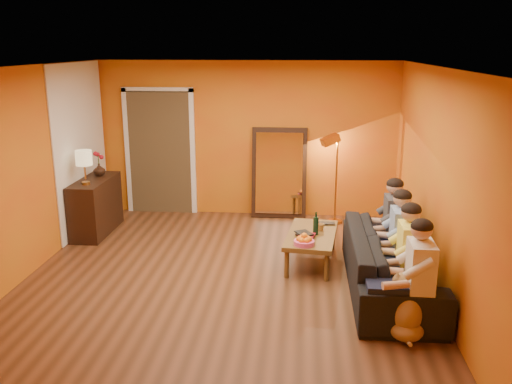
# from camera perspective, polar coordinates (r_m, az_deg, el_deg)

# --- Properties ---
(room_shell) EXTENTS (5.00, 5.50, 2.60)m
(room_shell) POSITION_cam_1_polar(r_m,az_deg,el_deg) (6.85, -3.02, 2.21)
(room_shell) COLOR brown
(room_shell) RESTS_ON ground
(white_accent) EXTENTS (0.02, 1.90, 2.58)m
(white_accent) POSITION_cam_1_polar(r_m,az_deg,el_deg) (8.83, -17.95, 4.44)
(white_accent) COLOR white
(white_accent) RESTS_ON wall_left
(doorway_recess) EXTENTS (1.06, 0.30, 2.10)m
(doorway_recess) POSITION_cam_1_polar(r_m,az_deg,el_deg) (9.56, -9.87, 4.22)
(doorway_recess) COLOR #3F2D19
(doorway_recess) RESTS_ON floor
(door_jamb_left) EXTENTS (0.08, 0.06, 2.20)m
(door_jamb_left) POSITION_cam_1_polar(r_m,az_deg,el_deg) (9.61, -13.35, 4.09)
(door_jamb_left) COLOR white
(door_jamb_left) RESTS_ON wall_back
(door_jamb_right) EXTENTS (0.08, 0.06, 2.20)m
(door_jamb_right) POSITION_cam_1_polar(r_m,az_deg,el_deg) (9.31, -6.66, 4.05)
(door_jamb_right) COLOR white
(door_jamb_right) RESTS_ON wall_back
(door_header) EXTENTS (1.22, 0.06, 0.08)m
(door_header) POSITION_cam_1_polar(r_m,az_deg,el_deg) (9.30, -10.36, 10.56)
(door_header) COLOR white
(door_header) RESTS_ON wall_back
(mirror_frame) EXTENTS (0.92, 0.27, 1.51)m
(mirror_frame) POSITION_cam_1_polar(r_m,az_deg,el_deg) (9.11, 2.45, 2.03)
(mirror_frame) COLOR black
(mirror_frame) RESTS_ON floor
(mirror_glass) EXTENTS (0.78, 0.21, 1.35)m
(mirror_glass) POSITION_cam_1_polar(r_m,az_deg,el_deg) (9.07, 2.44, 1.97)
(mirror_glass) COLOR white
(mirror_glass) RESTS_ON mirror_frame
(sideboard) EXTENTS (0.44, 1.18, 0.85)m
(sideboard) POSITION_cam_1_polar(r_m,az_deg,el_deg) (8.75, -16.50, -1.43)
(sideboard) COLOR black
(sideboard) RESTS_ON floor
(table_lamp) EXTENTS (0.24, 0.24, 0.51)m
(table_lamp) POSITION_cam_1_polar(r_m,az_deg,el_deg) (8.32, -17.60, 2.47)
(table_lamp) COLOR beige
(table_lamp) RESTS_ON sideboard
(sofa) EXTENTS (2.41, 0.94, 0.70)m
(sofa) POSITION_cam_1_polar(r_m,az_deg,el_deg) (6.65, 13.90, -7.22)
(sofa) COLOR black
(sofa) RESTS_ON floor
(coffee_table) EXTENTS (0.76, 1.28, 0.42)m
(coffee_table) POSITION_cam_1_polar(r_m,az_deg,el_deg) (7.33, 5.84, -5.87)
(coffee_table) COLOR brown
(coffee_table) RESTS_ON floor
(floor_lamp) EXTENTS (0.36, 0.33, 1.44)m
(floor_lamp) POSITION_cam_1_polar(r_m,az_deg,el_deg) (8.86, 8.44, 1.22)
(floor_lamp) COLOR gold
(floor_lamp) RESTS_ON floor
(dog) EXTENTS (0.50, 0.64, 0.65)m
(dog) POSITION_cam_1_polar(r_m,az_deg,el_deg) (5.71, 15.55, -11.51)
(dog) COLOR #A17548
(dog) RESTS_ON floor
(person_far_left) EXTENTS (0.70, 0.44, 1.22)m
(person_far_left) POSITION_cam_1_polar(r_m,az_deg,el_deg) (5.67, 16.85, -8.64)
(person_far_left) COLOR beige
(person_far_left) RESTS_ON sofa
(person_mid_left) EXTENTS (0.70, 0.44, 1.22)m
(person_mid_left) POSITION_cam_1_polar(r_m,az_deg,el_deg) (6.17, 15.85, -6.59)
(person_mid_left) COLOR #F3E951
(person_mid_left) RESTS_ON sofa
(person_mid_right) EXTENTS (0.70, 0.44, 1.22)m
(person_mid_right) POSITION_cam_1_polar(r_m,az_deg,el_deg) (6.67, 15.02, -4.84)
(person_mid_right) COLOR #7D98C2
(person_mid_right) RESTS_ON sofa
(person_far_right) EXTENTS (0.70, 0.44, 1.22)m
(person_far_right) POSITION_cam_1_polar(r_m,az_deg,el_deg) (7.19, 14.30, -3.34)
(person_far_right) COLOR #39393E
(person_far_right) RESTS_ON sofa
(fruit_bowl) EXTENTS (0.26, 0.26, 0.16)m
(fruit_bowl) POSITION_cam_1_polar(r_m,az_deg,el_deg) (6.81, 5.09, -4.94)
(fruit_bowl) COLOR #E6518E
(fruit_bowl) RESTS_ON coffee_table
(wine_bottle) EXTENTS (0.07, 0.07, 0.31)m
(wine_bottle) POSITION_cam_1_polar(r_m,az_deg,el_deg) (7.16, 6.32, -3.30)
(wine_bottle) COLOR black
(wine_bottle) RESTS_ON coffee_table
(tumbler) EXTENTS (0.13, 0.13, 0.09)m
(tumbler) POSITION_cam_1_polar(r_m,az_deg,el_deg) (7.36, 6.82, -3.69)
(tumbler) COLOR #B27F3F
(tumbler) RESTS_ON coffee_table
(laptop) EXTENTS (0.29, 0.19, 0.02)m
(laptop) POSITION_cam_1_polar(r_m,az_deg,el_deg) (7.59, 7.22, -3.39)
(laptop) COLOR black
(laptop) RESTS_ON coffee_table
(book_lower) EXTENTS (0.24, 0.27, 0.02)m
(book_lower) POSITION_cam_1_polar(r_m,az_deg,el_deg) (7.07, 4.44, -4.75)
(book_lower) COLOR black
(book_lower) RESTS_ON coffee_table
(book_mid) EXTENTS (0.25, 0.31, 0.02)m
(book_mid) POSITION_cam_1_polar(r_m,az_deg,el_deg) (7.07, 4.52, -4.57)
(book_mid) COLOR #A51223
(book_mid) RESTS_ON book_lower
(book_upper) EXTENTS (0.27, 0.29, 0.02)m
(book_upper) POSITION_cam_1_polar(r_m,az_deg,el_deg) (7.04, 4.44, -4.46)
(book_upper) COLOR black
(book_upper) RESTS_ON book_mid
(vase) EXTENTS (0.19, 0.19, 0.19)m
(vase) POSITION_cam_1_polar(r_m,az_deg,el_deg) (8.85, -16.17, 2.27)
(vase) COLOR black
(vase) RESTS_ON sideboard
(flowers) EXTENTS (0.17, 0.17, 0.39)m
(flowers) POSITION_cam_1_polar(r_m,az_deg,el_deg) (8.81, -16.28, 3.65)
(flowers) COLOR #A51223
(flowers) RESTS_ON vase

